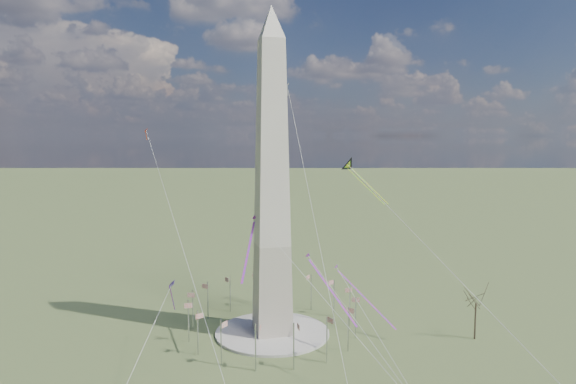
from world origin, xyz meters
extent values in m
plane|color=#4E5A2D|center=(0.00, 0.00, 0.00)|extent=(2000.00, 2000.00, 0.00)
cylinder|color=#B8B2A8|center=(0.00, 0.00, 0.40)|extent=(36.00, 36.00, 0.80)
pyramid|color=beige|center=(0.00, 0.00, 95.80)|extent=(9.90, 9.90, 10.00)
cylinder|color=#B7BABE|center=(26.00, 0.00, 6.50)|extent=(0.36, 0.36, 13.00)
cube|color=#AF3117|center=(26.00, 1.30, 11.80)|extent=(2.40, 0.08, 1.50)
cylinder|color=#B7BABE|center=(24.02, 9.95, 6.50)|extent=(0.36, 0.36, 13.00)
cube|color=#AF3117|center=(23.52, 11.15, 11.80)|extent=(2.25, 0.99, 1.50)
cylinder|color=#B7BABE|center=(18.38, 18.38, 6.50)|extent=(0.36, 0.36, 13.00)
cube|color=#AF3117|center=(17.47, 19.30, 11.80)|extent=(1.75, 1.75, 1.50)
cylinder|color=#B7BABE|center=(9.95, 24.02, 6.50)|extent=(0.36, 0.36, 13.00)
cube|color=#AF3117|center=(8.75, 24.52, 11.80)|extent=(0.99, 2.25, 1.50)
cylinder|color=#B7BABE|center=(0.00, 26.00, 6.50)|extent=(0.36, 0.36, 13.00)
cube|color=#AF3117|center=(-1.30, 26.00, 11.80)|extent=(0.08, 2.40, 1.50)
cylinder|color=#B7BABE|center=(-9.95, 24.02, 6.50)|extent=(0.36, 0.36, 13.00)
cube|color=#AF3117|center=(-11.15, 23.52, 11.80)|extent=(0.99, 2.25, 1.50)
cylinder|color=#B7BABE|center=(-18.38, 18.38, 6.50)|extent=(0.36, 0.36, 13.00)
cube|color=#AF3117|center=(-19.30, 17.47, 11.80)|extent=(1.75, 1.75, 1.50)
cylinder|color=#B7BABE|center=(-24.02, 9.95, 6.50)|extent=(0.36, 0.36, 13.00)
cube|color=#AF3117|center=(-24.52, 8.75, 11.80)|extent=(2.25, 0.99, 1.50)
cylinder|color=#B7BABE|center=(-26.00, 0.00, 6.50)|extent=(0.36, 0.36, 13.00)
cube|color=#AF3117|center=(-26.00, -1.30, 11.80)|extent=(2.40, 0.08, 1.50)
cylinder|color=#B7BABE|center=(-24.02, -9.95, 6.50)|extent=(0.36, 0.36, 13.00)
cube|color=#AF3117|center=(-23.52, -11.15, 11.80)|extent=(2.25, 0.99, 1.50)
cylinder|color=#B7BABE|center=(-18.38, -18.38, 6.50)|extent=(0.36, 0.36, 13.00)
cube|color=#AF3117|center=(-17.47, -19.30, 11.80)|extent=(1.75, 1.75, 1.50)
cylinder|color=#B7BABE|center=(-9.95, -24.02, 6.50)|extent=(0.36, 0.36, 13.00)
cube|color=#AF3117|center=(-8.75, -24.52, 11.80)|extent=(0.99, 2.25, 1.50)
cylinder|color=#B7BABE|center=(0.00, -26.00, 6.50)|extent=(0.36, 0.36, 13.00)
cube|color=#AF3117|center=(1.30, -26.00, 11.80)|extent=(0.08, 2.40, 1.50)
cylinder|color=#B7BABE|center=(9.95, -24.02, 6.50)|extent=(0.36, 0.36, 13.00)
cube|color=#AF3117|center=(11.15, -23.52, 11.80)|extent=(0.99, 2.25, 1.50)
cylinder|color=#B7BABE|center=(18.38, -18.38, 6.50)|extent=(0.36, 0.36, 13.00)
cube|color=#AF3117|center=(19.30, -17.47, 11.80)|extent=(1.75, 1.75, 1.50)
cylinder|color=#B7BABE|center=(24.02, -9.95, 6.50)|extent=(0.36, 0.36, 13.00)
cube|color=#AF3117|center=(24.52, -8.75, 11.80)|extent=(2.25, 0.99, 1.50)
cylinder|color=#413127|center=(59.42, -19.64, 5.69)|extent=(0.49, 0.49, 11.38)
cube|color=#FFB90D|center=(34.89, 6.13, 45.60)|extent=(7.96, 13.83, 10.92)
cube|color=#FFB90D|center=(33.15, 5.16, 45.60)|extent=(7.96, 13.83, 10.92)
cube|color=navy|center=(-30.67, -1.28, 18.68)|extent=(1.91, 3.03, 2.43)
cube|color=#FF284A|center=(-30.67, -1.28, 14.67)|extent=(1.67, 2.86, 8.40)
cube|color=#FF284A|center=(15.18, -12.82, 16.47)|extent=(8.01, 22.19, 14.54)
cube|color=#FF284A|center=(-8.98, -8.72, 29.22)|extent=(7.91, 20.39, 13.45)
cube|color=#FF284A|center=(29.38, -5.10, 10.61)|extent=(12.49, 19.81, 14.33)
cube|color=#F9471D|center=(-37.39, 39.36, 64.32)|extent=(1.17, 1.91, 1.60)
cube|color=#F9471D|center=(-37.39, 39.36, 62.57)|extent=(0.76, 1.36, 3.66)
cube|color=silver|center=(14.76, 38.75, 81.39)|extent=(1.48, 2.24, 1.76)
cube|color=silver|center=(14.76, 38.75, 79.47)|extent=(1.04, 1.40, 4.03)
camera|label=1|loc=(-34.08, -152.54, 62.21)|focal=32.00mm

